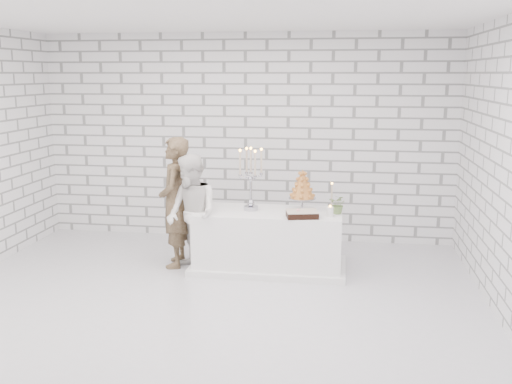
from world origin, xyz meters
The scene contains 14 objects.
ground centered at (0.00, 0.00, 0.00)m, with size 6.00×5.00×0.01m, color silver.
ceiling centered at (0.00, 0.00, 3.00)m, with size 6.00×5.00×0.01m, color white.
wall_back centered at (0.00, 2.50, 1.50)m, with size 6.00×0.01×3.00m, color white.
wall_front centered at (0.00, -2.50, 1.50)m, with size 6.00×0.01×3.00m, color white.
wall_right centered at (3.00, 0.00, 1.50)m, with size 0.01×5.00×3.00m, color white.
cake_table centered at (0.53, 1.10, 0.38)m, with size 1.80×0.80×0.75m, color white.
groom centered at (-0.67, 1.08, 0.83)m, with size 0.60×0.40×1.65m, color #43321F.
bride centered at (-0.39, 0.86, 0.74)m, with size 0.72×0.56×1.47m, color white.
candelabra centered at (0.30, 1.13, 1.15)m, with size 0.32×0.32×0.79m, color #A5A5B0, non-canonical shape.
croquembouche centered at (0.93, 1.21, 1.01)m, with size 0.33×0.33×0.52m, color #975B27, non-canonical shape.
chocolate_cake centered at (0.95, 0.85, 0.79)m, with size 0.36×0.26×0.08m, color black.
pillar_candle centered at (1.28, 0.93, 0.81)m, with size 0.08×0.08×0.12m, color white.
extra_taper centered at (1.29, 1.33, 0.91)m, with size 0.06×0.06×0.32m, color #C2AD95.
flowers centered at (1.38, 1.10, 0.87)m, with size 0.21×0.18×0.24m, color #417538.
Camera 1 is at (1.41, -5.83, 2.42)m, focal length 40.77 mm.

